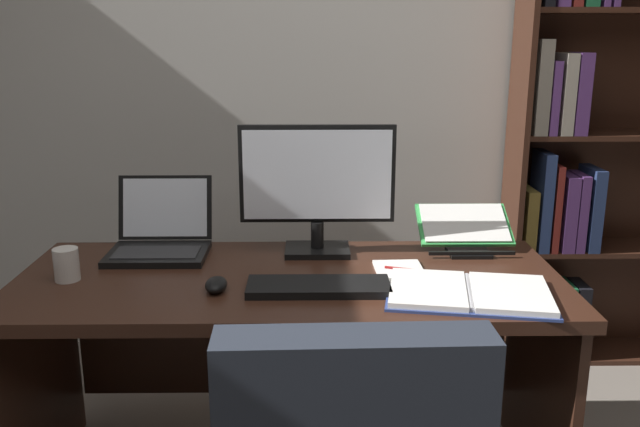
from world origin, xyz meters
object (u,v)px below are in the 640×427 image
(open_binder, at_px, (469,292))
(computer_mouse, at_px, (216,285))
(coffee_mug, at_px, (66,264))
(notepad, at_px, (400,272))
(pen, at_px, (407,269))
(reading_stand_with_book, at_px, (465,229))
(laptop, at_px, (160,238))
(monitor, at_px, (317,188))
(desk, at_px, (290,323))
(keyboard, at_px, (319,287))
(bookshelf, at_px, (590,143))

(open_binder, bearing_deg, computer_mouse, -174.30)
(coffee_mug, bearing_deg, notepad, 2.48)
(pen, height_order, coffee_mug, coffee_mug)
(open_binder, bearing_deg, coffee_mug, -177.43)
(reading_stand_with_book, xyz_separation_m, coffee_mug, (-1.29, -0.31, -0.02))
(laptop, relative_size, computer_mouse, 3.16)
(monitor, bearing_deg, computer_mouse, -130.00)
(desk, relative_size, reading_stand_with_book, 5.26)
(notepad, bearing_deg, desk, 170.17)
(laptop, bearing_deg, open_binder, -23.10)
(desk, height_order, notepad, notepad)
(keyboard, bearing_deg, desk, 114.05)
(desk, relative_size, open_binder, 3.32)
(notepad, bearing_deg, keyboard, -151.18)
(monitor, bearing_deg, desk, -120.41)
(keyboard, height_order, coffee_mug, coffee_mug)
(desk, height_order, computer_mouse, computer_mouse)
(laptop, bearing_deg, computer_mouse, -56.77)
(open_binder, distance_m, pen, 0.25)
(monitor, height_order, computer_mouse, monitor)
(reading_stand_with_book, distance_m, coffee_mug, 1.32)
(keyboard, distance_m, computer_mouse, 0.30)
(monitor, xyz_separation_m, laptop, (-0.54, 0.01, -0.17))
(open_binder, distance_m, notepad, 0.26)
(open_binder, bearing_deg, bookshelf, 64.43)
(reading_stand_with_book, relative_size, coffee_mug, 3.19)
(bookshelf, distance_m, computer_mouse, 1.82)
(desk, xyz_separation_m, pen, (0.37, -0.06, 0.21))
(monitor, xyz_separation_m, open_binder, (0.43, -0.41, -0.21))
(desk, relative_size, coffee_mug, 16.78)
(open_binder, height_order, pen, open_binder)
(reading_stand_with_book, distance_m, notepad, 0.38)
(keyboard, bearing_deg, reading_stand_with_book, 38.19)
(bookshelf, relative_size, laptop, 6.28)
(bookshelf, relative_size, keyboard, 4.92)
(computer_mouse, distance_m, notepad, 0.58)
(notepad, height_order, coffee_mug, coffee_mug)
(monitor, distance_m, keyboard, 0.42)
(keyboard, relative_size, computer_mouse, 4.04)
(laptop, height_order, reading_stand_with_book, laptop)
(computer_mouse, bearing_deg, open_binder, -3.91)
(pen, distance_m, coffee_mug, 1.05)
(monitor, bearing_deg, open_binder, -43.31)
(computer_mouse, xyz_separation_m, notepad, (0.56, 0.14, -0.02))
(keyboard, height_order, pen, keyboard)
(computer_mouse, xyz_separation_m, coffee_mug, (-0.47, 0.10, 0.03))
(pen, bearing_deg, reading_stand_with_book, 47.94)
(monitor, distance_m, laptop, 0.57)
(laptop, relative_size, coffee_mug, 3.25)
(desk, relative_size, computer_mouse, 16.32)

